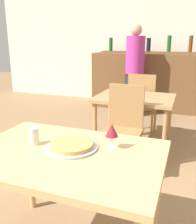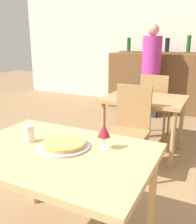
{
  "view_description": "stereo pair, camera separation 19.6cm",
  "coord_description": "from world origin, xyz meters",
  "views": [
    {
      "loc": [
        0.66,
        -1.21,
        1.4
      ],
      "look_at": [
        0.01,
        0.55,
        0.86
      ],
      "focal_mm": 40.0,
      "sensor_mm": 36.0,
      "label": 1
    },
    {
      "loc": [
        0.84,
        -1.14,
        1.4
      ],
      "look_at": [
        0.01,
        0.55,
        0.86
      ],
      "focal_mm": 40.0,
      "sensor_mm": 36.0,
      "label": 2
    }
  ],
  "objects": [
    {
      "name": "dining_table_far",
      "position": [
        0.04,
        1.77,
        0.63
      ],
      "size": [
        0.95,
        0.73,
        0.73
      ],
      "color": "#A87F51",
      "rests_on": "ground_plane"
    },
    {
      "name": "dining_table_near",
      "position": [
        0.0,
        0.0,
        0.67
      ],
      "size": [
        1.16,
        0.8,
        0.76
      ],
      "color": "tan",
      "rests_on": "ground_plane"
    },
    {
      "name": "pizza_tray",
      "position": [
        0.01,
        0.06,
        0.77
      ],
      "size": [
        0.33,
        0.33,
        0.04
      ],
      "color": "#A3A3A8",
      "rests_on": "dining_table_near"
    },
    {
      "name": "chair_far_side_front",
      "position": [
        0.04,
        1.24,
        0.55
      ],
      "size": [
        0.4,
        0.4,
        0.95
      ],
      "color": "olive",
      "rests_on": "ground_plane"
    },
    {
      "name": "bar_back_shelf",
      "position": [
        0.03,
        4.12,
        1.22
      ],
      "size": [
        2.39,
        0.24,
        0.34
      ],
      "color": "brown",
      "rests_on": "bar_counter"
    },
    {
      "name": "chair_far_side_back",
      "position": [
        0.04,
        2.3,
        0.55
      ],
      "size": [
        0.4,
        0.4,
        0.95
      ],
      "rotation": [
        0.0,
        0.0,
        3.14
      ],
      "color": "olive",
      "rests_on": "ground_plane"
    },
    {
      "name": "person_standing",
      "position": [
        -0.32,
        3.4,
        0.91
      ],
      "size": [
        0.34,
        0.34,
        1.68
      ],
      "color": "#2D2D38",
      "rests_on": "ground_plane"
    },
    {
      "name": "wall_back",
      "position": [
        0.0,
        4.48,
        1.4
      ],
      "size": [
        8.0,
        0.05,
        2.8
      ],
      "color": "silver",
      "rests_on": "ground_plane"
    },
    {
      "name": "cheese_shaker",
      "position": [
        -0.24,
        0.03,
        0.81
      ],
      "size": [
        0.06,
        0.06,
        0.11
      ],
      "color": "beige",
      "rests_on": "dining_table_near"
    },
    {
      "name": "bar_counter",
      "position": [
        0.0,
        3.98,
        0.57
      ],
      "size": [
        2.6,
        0.56,
        1.14
      ],
      "color": "brown",
      "rests_on": "ground_plane"
    },
    {
      "name": "wine_glass",
      "position": [
        0.24,
        0.15,
        0.87
      ],
      "size": [
        0.08,
        0.08,
        0.16
      ],
      "color": "silver",
      "rests_on": "dining_table_near"
    }
  ]
}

